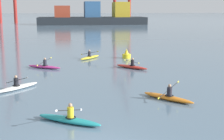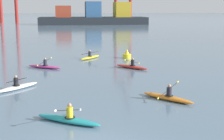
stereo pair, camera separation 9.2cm
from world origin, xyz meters
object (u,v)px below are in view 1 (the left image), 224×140
(kayak_yellow, at_px, (90,57))
(kayak_magenta, at_px, (44,66))
(kayak_orange, at_px, (168,97))
(container_barge, at_px, (93,17))
(kayak_teal, at_px, (69,119))
(channel_buoy, at_px, (126,55))
(kayak_white, at_px, (17,87))
(kayak_red, at_px, (132,66))

(kayak_yellow, distance_m, kayak_magenta, 6.80)
(kayak_orange, bearing_deg, kayak_yellow, 101.49)
(container_barge, height_order, kayak_yellow, container_barge)
(container_barge, distance_m, kayak_teal, 97.97)
(channel_buoy, height_order, kayak_teal, channel_buoy)
(kayak_teal, relative_size, kayak_magenta, 0.98)
(kayak_white, bearing_deg, kayak_red, 35.84)
(kayak_red, height_order, kayak_yellow, same)
(kayak_red, height_order, kayak_magenta, same)
(container_barge, xyz_separation_m, kayak_yellow, (-6.65, -77.88, -2.35))
(kayak_white, bearing_deg, kayak_yellow, 65.94)
(container_barge, relative_size, kayak_white, 12.38)
(channel_buoy, bearing_deg, kayak_teal, -107.97)
(kayak_red, relative_size, kayak_white, 1.00)
(kayak_yellow, xyz_separation_m, kayak_teal, (-2.38, -19.65, -0.00))
(kayak_orange, bearing_deg, kayak_white, 157.16)
(kayak_white, bearing_deg, kayak_orange, -22.84)
(container_barge, xyz_separation_m, kayak_white, (-12.34, -90.62, -2.35))
(container_barge, relative_size, kayak_magenta, 11.28)
(channel_buoy, relative_size, kayak_orange, 0.33)
(channel_buoy, distance_m, kayak_white, 15.75)
(kayak_yellow, bearing_deg, kayak_teal, -96.89)
(kayak_red, relative_size, kayak_yellow, 0.96)
(kayak_red, relative_size, kayak_magenta, 0.91)
(kayak_red, distance_m, kayak_magenta, 7.79)
(channel_buoy, bearing_deg, container_barge, 87.99)
(kayak_white, height_order, kayak_orange, kayak_orange)
(kayak_red, bearing_deg, kayak_orange, -89.48)
(channel_buoy, bearing_deg, kayak_white, -127.56)
(channel_buoy, distance_m, kayak_red, 6.05)
(channel_buoy, xyz_separation_m, kayak_teal, (-6.29, -19.40, -0.19))
(channel_buoy, relative_size, kayak_yellow, 0.33)
(kayak_orange, bearing_deg, kayak_teal, -151.64)
(kayak_orange, distance_m, kayak_teal, 6.52)
(channel_buoy, bearing_deg, kayak_red, -96.10)
(kayak_red, xyz_separation_m, kayak_orange, (0.09, -10.28, 0.00))
(kayak_orange, bearing_deg, kayak_magenta, 124.41)
(container_barge, relative_size, kayak_yellow, 11.87)
(kayak_white, distance_m, kayak_orange, 9.82)
(container_barge, bearing_deg, kayak_white, -97.75)
(kayak_teal, distance_m, kayak_magenta, 14.64)
(kayak_red, height_order, kayak_orange, kayak_orange)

